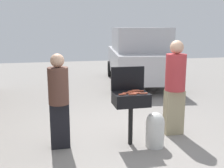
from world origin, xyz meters
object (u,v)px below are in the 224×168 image
(hot_dog_5, at_px, (131,92))
(propane_tank, at_px, (155,129))
(hot_dog_9, at_px, (132,91))
(bbq_grill, at_px, (131,101))
(hot_dog_8, at_px, (122,94))
(person_left, at_px, (59,98))
(hot_dog_7, at_px, (134,93))
(person_right, at_px, (175,84))
(hot_dog_0, at_px, (140,91))
(hot_dog_4, at_px, (136,90))
(hot_dog_1, at_px, (144,93))
(parked_minivan, at_px, (139,56))
(hot_dog_3, at_px, (132,94))
(hot_dog_6, at_px, (137,93))
(hot_dog_2, at_px, (126,93))

(hot_dog_5, relative_size, propane_tank, 0.21)
(hot_dog_9, bearing_deg, propane_tank, -33.70)
(bbq_grill, distance_m, hot_dog_8, 0.28)
(propane_tank, bearing_deg, person_left, 168.72)
(hot_dog_7, relative_size, person_right, 0.07)
(bbq_grill, relative_size, hot_dog_9, 7.22)
(hot_dog_0, relative_size, hot_dog_4, 1.00)
(bbq_grill, xyz_separation_m, person_right, (0.95, 0.29, 0.19))
(hot_dog_5, bearing_deg, hot_dog_4, 38.39)
(hot_dog_9, distance_m, propane_tank, 0.76)
(bbq_grill, xyz_separation_m, hot_dog_1, (0.18, -0.14, 0.16))
(hot_dog_4, distance_m, hot_dog_8, 0.38)
(parked_minivan, bearing_deg, person_right, 88.32)
(hot_dog_1, bearing_deg, bbq_grill, 142.30)
(hot_dog_5, relative_size, person_left, 0.08)
(person_right, bearing_deg, hot_dog_7, 8.95)
(hot_dog_3, bearing_deg, hot_dog_6, 29.22)
(hot_dog_2, bearing_deg, bbq_grill, 26.91)
(hot_dog_7, bearing_deg, hot_dog_2, 170.30)
(bbq_grill, height_order, hot_dog_9, hot_dog_9)
(hot_dog_9, bearing_deg, hot_dog_8, -141.34)
(hot_dog_2, relative_size, hot_dog_3, 1.00)
(hot_dog_2, xyz_separation_m, parked_minivan, (1.87, 5.11, 0.07))
(hot_dog_9, distance_m, person_left, 1.26)
(hot_dog_6, xyz_separation_m, person_left, (-1.29, 0.24, -0.07))
(hot_dog_9, relative_size, propane_tank, 0.21)
(hot_dog_6, relative_size, hot_dog_7, 1.00)
(propane_tank, distance_m, parked_minivan, 5.47)
(hot_dog_7, relative_size, propane_tank, 0.21)
(hot_dog_8, distance_m, person_left, 1.06)
(hot_dog_7, bearing_deg, bbq_grill, 115.91)
(hot_dog_7, relative_size, hot_dog_9, 1.00)
(hot_dog_2, distance_m, hot_dog_9, 0.16)
(hot_dog_2, bearing_deg, hot_dog_3, -56.40)
(hot_dog_2, distance_m, hot_dog_4, 0.25)
(hot_dog_7, bearing_deg, hot_dog_3, -121.59)
(hot_dog_3, relative_size, hot_dog_4, 1.00)
(hot_dog_1, xyz_separation_m, hot_dog_2, (-0.27, 0.09, 0.00))
(hot_dog_4, bearing_deg, bbq_grill, -139.34)
(hot_dog_0, xyz_separation_m, hot_dog_3, (-0.19, -0.19, 0.00))
(hot_dog_1, xyz_separation_m, propane_tank, (0.21, -0.05, -0.63))
(hot_dog_3, bearing_deg, hot_dog_9, 74.17)
(hot_dog_4, xyz_separation_m, hot_dog_9, (-0.08, -0.05, 0.00))
(hot_dog_4, bearing_deg, person_right, 13.14)
(person_right, bearing_deg, hot_dog_6, 11.79)
(person_right, xyz_separation_m, parked_minivan, (0.83, 4.77, 0.05))
(hot_dog_1, relative_size, hot_dog_2, 1.00)
(hot_dog_0, xyz_separation_m, parked_minivan, (1.61, 5.03, 0.07))
(person_left, bearing_deg, bbq_grill, 3.50)
(hot_dog_1, relative_size, hot_dog_3, 1.00)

